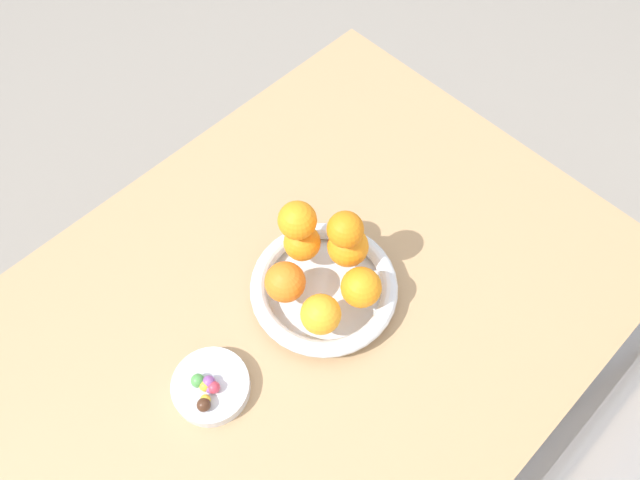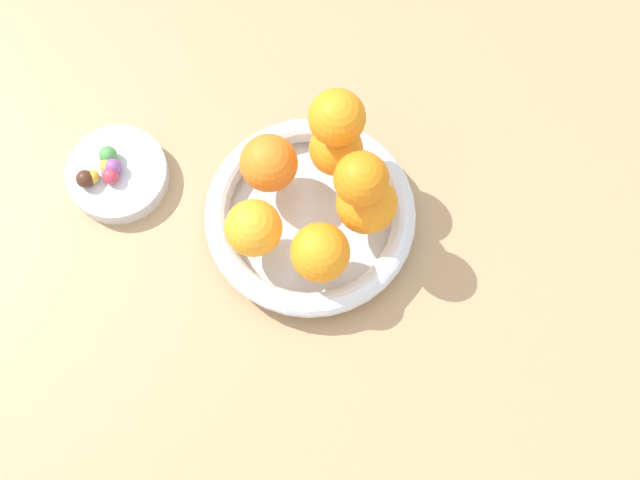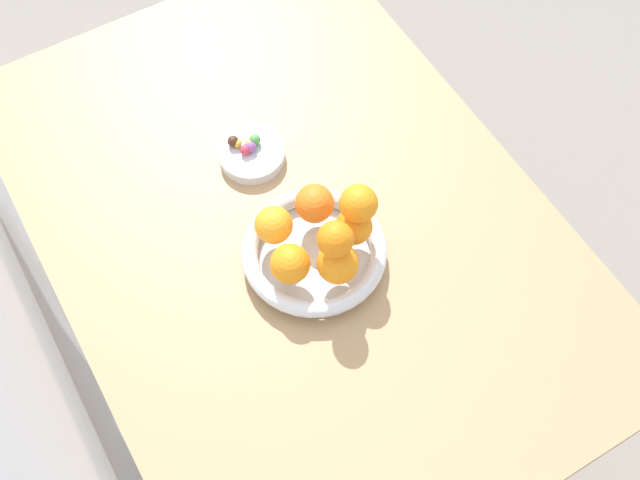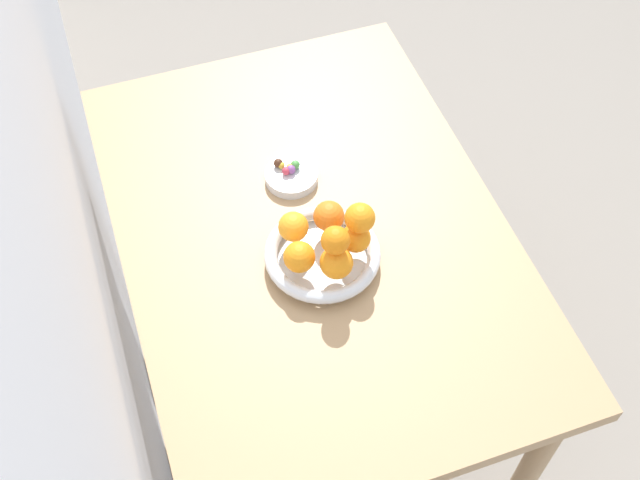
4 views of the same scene
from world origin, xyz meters
name	(u,v)px [view 4 (image 4 of 4)]	position (x,y,z in m)	size (l,w,h in m)	color
ground_plane	(314,390)	(0.00, 0.00, 0.00)	(6.00, 6.00, 0.00)	gray
wall_back	(2,93)	(0.00, 0.45, 1.25)	(4.00, 0.05, 2.50)	silver
dining_table	(313,254)	(0.00, 0.00, 0.65)	(1.10, 0.76, 0.74)	tan
fruit_bowl	(322,255)	(-0.08, 0.01, 0.76)	(0.23, 0.23, 0.04)	silver
candy_dish	(290,176)	(0.14, 0.00, 0.75)	(0.11, 0.11, 0.02)	silver
orange_0	(335,263)	(-0.14, 0.00, 0.81)	(0.06, 0.06, 0.06)	orange
orange_1	(356,238)	(-0.10, -0.05, 0.81)	(0.06, 0.06, 0.06)	orange
orange_2	(329,216)	(-0.03, -0.02, 0.81)	(0.06, 0.06, 0.06)	orange
orange_3	(293,227)	(-0.03, 0.05, 0.81)	(0.06, 0.06, 0.06)	orange
orange_4	(299,257)	(-0.10, 0.06, 0.81)	(0.06, 0.06, 0.06)	orange
orange_5	(336,240)	(-0.13, 0.00, 0.87)	(0.05, 0.05, 0.05)	orange
orange_6	(360,218)	(-0.10, -0.06, 0.87)	(0.06, 0.06, 0.06)	orange
candy_ball_0	(281,165)	(0.16, 0.02, 0.77)	(0.02, 0.02, 0.02)	gold
candy_ball_1	(286,171)	(0.14, 0.01, 0.77)	(0.02, 0.02, 0.02)	#C6384C
candy_ball_2	(287,170)	(0.14, 0.01, 0.77)	(0.01, 0.01, 0.01)	#8C4C99
candy_ball_3	(278,163)	(0.16, 0.02, 0.77)	(0.02, 0.02, 0.02)	#472819
candy_ball_4	(289,170)	(0.14, 0.00, 0.77)	(0.02, 0.02, 0.02)	#8C4C99
candy_ball_5	(295,165)	(0.15, -0.01, 0.77)	(0.02, 0.02, 0.02)	#4C9947
candy_ball_6	(292,167)	(0.14, 0.00, 0.77)	(0.02, 0.02, 0.02)	gold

